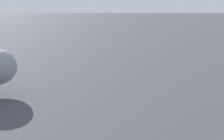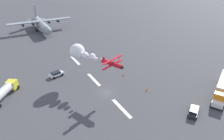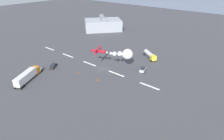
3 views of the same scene
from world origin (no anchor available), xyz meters
name	(u,v)px [view 1 (image 1 of 3)]	position (x,y,z in m)	size (l,w,h in m)	color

